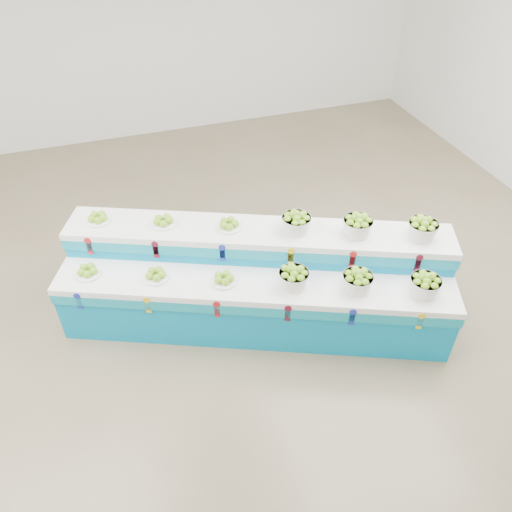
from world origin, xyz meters
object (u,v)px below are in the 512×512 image
basket_lower_left (294,277)px  plate_upper_mid (163,221)px  basket_upper_right (423,228)px  display_stand (256,282)px

basket_lower_left → plate_upper_mid: size_ratio=1.15×
basket_lower_left → basket_upper_right: size_ratio=1.00×
basket_lower_left → display_stand: bearing=124.2°
basket_lower_left → basket_upper_right: (1.36, -0.03, 0.30)m
plate_upper_mid → basket_upper_right: (2.44, -1.04, 0.06)m
basket_upper_right → basket_lower_left: bearing=178.6°
display_stand → basket_upper_right: basket_upper_right is taller
display_stand → plate_upper_mid: 1.17m
basket_lower_left → basket_upper_right: bearing=-1.4°
display_stand → basket_upper_right: 1.79m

